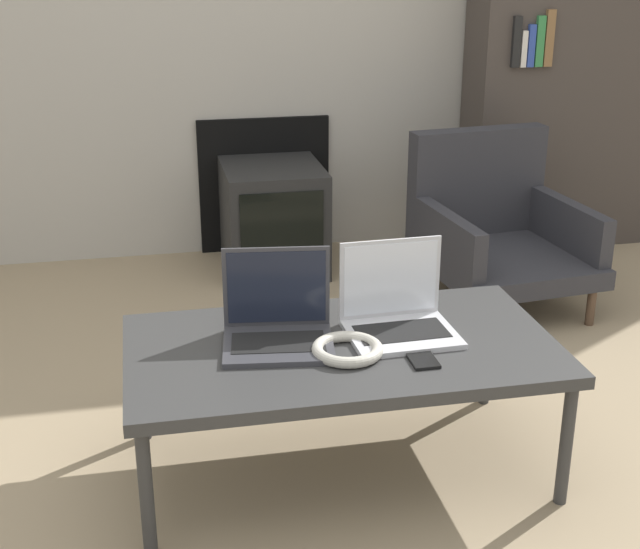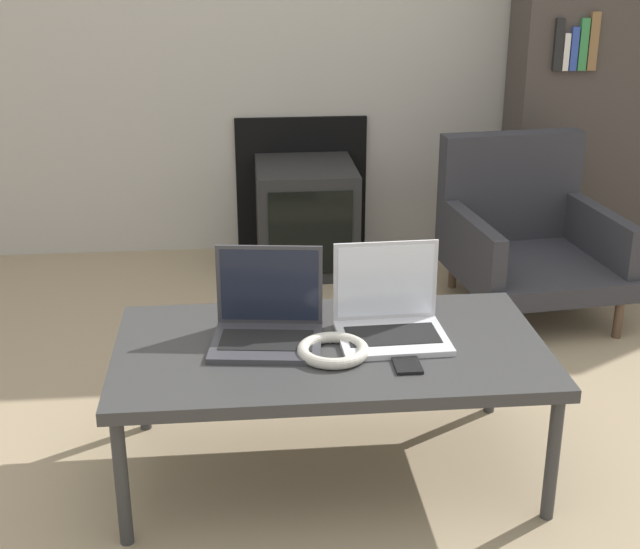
% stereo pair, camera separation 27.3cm
% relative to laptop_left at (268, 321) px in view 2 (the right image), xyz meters
% --- Properties ---
extents(ground_plane, '(14.00, 14.00, 0.00)m').
position_rel_laptop_left_xyz_m(ground_plane, '(0.17, -0.19, -0.46)').
color(ground_plane, '#998466').
extents(table, '(1.20, 0.66, 0.41)m').
position_rel_laptop_left_xyz_m(table, '(0.17, -0.06, -0.09)').
color(table, '#333333').
rests_on(table, ground_plane).
extents(laptop_left, '(0.33, 0.28, 0.25)m').
position_rel_laptop_left_xyz_m(laptop_left, '(0.00, 0.00, 0.00)').
color(laptop_left, '#38383D').
rests_on(laptop_left, table).
extents(laptop_right, '(0.31, 0.26, 0.25)m').
position_rel_laptop_left_xyz_m(laptop_right, '(0.35, 0.00, 0.00)').
color(laptop_right, silver).
rests_on(laptop_right, table).
extents(headphones, '(0.20, 0.20, 0.03)m').
position_rel_laptop_left_xyz_m(headphones, '(0.18, -0.13, -0.04)').
color(headphones, beige).
rests_on(headphones, table).
extents(phone, '(0.07, 0.15, 0.01)m').
position_rel_laptop_left_xyz_m(phone, '(0.36, -0.18, -0.05)').
color(phone, black).
rests_on(phone, table).
extents(tv, '(0.45, 0.52, 0.49)m').
position_rel_laptop_left_xyz_m(tv, '(0.24, 1.67, -0.22)').
color(tv, black).
rests_on(tv, ground_plane).
extents(armchair, '(0.69, 0.74, 0.69)m').
position_rel_laptop_left_xyz_m(armchair, '(1.12, 1.14, -0.15)').
color(armchair, '#2D2D33').
rests_on(armchair, ground_plane).
extents(bookshelf, '(0.90, 0.32, 1.64)m').
position_rel_laptop_left_xyz_m(bookshelf, '(1.68, 1.77, 0.36)').
color(bookshelf, '#3F3833').
rests_on(bookshelf, ground_plane).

